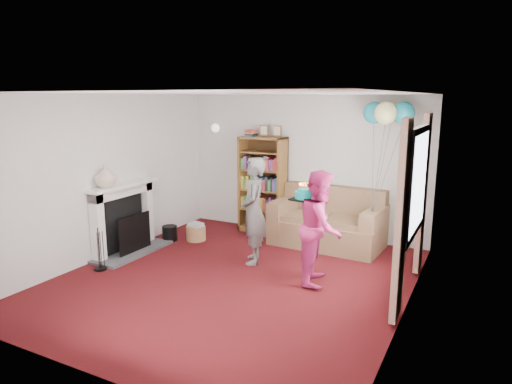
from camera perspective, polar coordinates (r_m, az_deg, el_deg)
The scene contains 16 objects.
ground at distance 6.39m, azimuth -2.78°, elevation -10.83°, with size 5.00×5.00×0.00m, color black.
wall_back at distance 8.26m, azimuth 5.89°, elevation 3.30°, with size 4.50×0.02×2.50m, color silver.
wall_left at distance 7.41m, azimuth -18.21°, elevation 1.81°, with size 0.02×5.00×2.50m, color silver.
wall_right at distance 5.29m, azimuth 18.81°, elevation -2.02°, with size 0.02×5.00×2.50m, color silver.
ceiling at distance 5.91m, azimuth -3.03°, elevation 12.24°, with size 4.50×5.00×0.01m, color white.
fireplace at distance 7.58m, azimuth -15.91°, elevation -3.57°, with size 0.55×1.80×1.12m.
window_bay at distance 5.89m, azimuth 19.15°, elevation -1.16°, with size 0.14×2.02×2.20m.
wall_sconce at distance 8.85m, azimuth -5.08°, elevation 7.98°, with size 0.16×0.23×0.16m.
bookcase at distance 8.41m, azimuth 0.92°, elevation 0.87°, with size 0.83×0.42×1.97m.
sofa at distance 7.83m, azimuth 9.05°, elevation -3.96°, with size 1.81×0.96×0.96m.
wicker_basket at distance 8.06m, azimuth -7.52°, elevation -5.03°, with size 0.34×0.34×0.32m.
person_striped at distance 6.78m, azimuth -0.31°, elevation -2.39°, with size 0.58×0.38×1.60m, color black.
person_magenta at distance 6.13m, azimuth 8.08°, elevation -4.36°, with size 0.74×0.58×1.53m, color #BA2562.
birthday_cake at distance 6.18m, azimuth 6.25°, elevation -0.36°, with size 0.35×0.35×0.22m.
balloons at distance 7.38m, azimuth 16.25°, elevation 9.47°, with size 0.78×0.78×1.71m.
mantel_vase at distance 7.20m, azimuth -18.29°, elevation 1.90°, with size 0.33×0.33×0.34m, color beige.
Camera 1 is at (2.98, -5.10, 2.45)m, focal length 32.00 mm.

